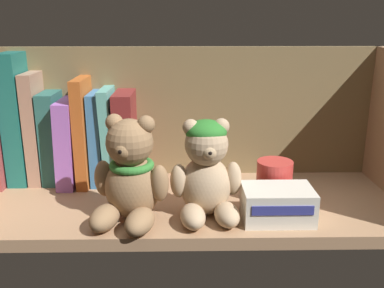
{
  "coord_description": "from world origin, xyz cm",
  "views": [
    {
      "loc": [
        0.87,
        -67.28,
        32.08
      ],
      "look_at": [
        2.11,
        0.0,
        11.96
      ],
      "focal_mm": 40.47,
      "sensor_mm": 36.0,
      "label": 1
    }
  ],
  "objects_px": {
    "book_0": "(1,127)",
    "pillar_candle": "(274,181)",
    "book_3": "(55,136)",
    "book_6": "(100,136)",
    "teddy_bear_smaller": "(206,171)",
    "book_8": "(127,135)",
    "small_product_box": "(277,204)",
    "book_4": "(73,139)",
    "book_1": "(20,118)",
    "book_5": "(87,129)",
    "book_2": "(38,127)",
    "book_7": "(112,134)",
    "teddy_bear_larger": "(130,177)"
  },
  "relations": [
    {
      "from": "book_8",
      "to": "teddy_bear_smaller",
      "type": "xyz_separation_m",
      "value": [
        0.14,
        -0.16,
        -0.01
      ]
    },
    {
      "from": "book_4",
      "to": "book_7",
      "type": "distance_m",
      "value": 0.07
    },
    {
      "from": "book_7",
      "to": "small_product_box",
      "type": "height_order",
      "value": "book_7"
    },
    {
      "from": "book_6",
      "to": "teddy_bear_smaller",
      "type": "height_order",
      "value": "book_6"
    },
    {
      "from": "teddy_bear_smaller",
      "to": "book_7",
      "type": "bearing_deg",
      "value": 135.85
    },
    {
      "from": "book_0",
      "to": "book_5",
      "type": "distance_m",
      "value": 0.16
    },
    {
      "from": "book_0",
      "to": "pillar_candle",
      "type": "bearing_deg",
      "value": -12.86
    },
    {
      "from": "pillar_candle",
      "to": "small_product_box",
      "type": "xyz_separation_m",
      "value": [
        -0.01,
        -0.07,
        -0.01
      ]
    },
    {
      "from": "book_3",
      "to": "book_4",
      "type": "bearing_deg",
      "value": 0.0
    },
    {
      "from": "book_0",
      "to": "pillar_candle",
      "type": "distance_m",
      "value": 0.51
    },
    {
      "from": "book_5",
      "to": "book_6",
      "type": "xyz_separation_m",
      "value": [
        0.02,
        0.0,
        -0.01
      ]
    },
    {
      "from": "book_4",
      "to": "teddy_bear_larger",
      "type": "xyz_separation_m",
      "value": [
        0.13,
        -0.18,
        -0.01
      ]
    },
    {
      "from": "book_4",
      "to": "small_product_box",
      "type": "bearing_deg",
      "value": -27.53
    },
    {
      "from": "book_2",
      "to": "book_6",
      "type": "xyz_separation_m",
      "value": [
        0.11,
        0.0,
        -0.02
      ]
    },
    {
      "from": "book_2",
      "to": "book_4",
      "type": "relative_size",
      "value": 1.3
    },
    {
      "from": "pillar_candle",
      "to": "book_0",
      "type": "bearing_deg",
      "value": 167.14
    },
    {
      "from": "book_3",
      "to": "small_product_box",
      "type": "distance_m",
      "value": 0.43
    },
    {
      "from": "book_5",
      "to": "teddy_bear_larger",
      "type": "distance_m",
      "value": 0.21
    },
    {
      "from": "pillar_candle",
      "to": "book_2",
      "type": "bearing_deg",
      "value": 165.17
    },
    {
      "from": "pillar_candle",
      "to": "small_product_box",
      "type": "relative_size",
      "value": 0.65
    },
    {
      "from": "book_4",
      "to": "book_6",
      "type": "distance_m",
      "value": 0.05
    },
    {
      "from": "book_2",
      "to": "pillar_candle",
      "type": "bearing_deg",
      "value": -14.83
    },
    {
      "from": "book_2",
      "to": "small_product_box",
      "type": "xyz_separation_m",
      "value": [
        0.41,
        -0.18,
        -0.08
      ]
    },
    {
      "from": "book_0",
      "to": "book_8",
      "type": "relative_size",
      "value": 1.21
    },
    {
      "from": "book_4",
      "to": "teddy_bear_smaller",
      "type": "xyz_separation_m",
      "value": [
        0.24,
        -0.16,
        -0.01
      ]
    },
    {
      "from": "book_7",
      "to": "book_6",
      "type": "bearing_deg",
      "value": -180.0
    },
    {
      "from": "book_0",
      "to": "book_2",
      "type": "xyz_separation_m",
      "value": [
        0.07,
        0.0,
        -0.0
      ]
    },
    {
      "from": "teddy_bear_larger",
      "to": "small_product_box",
      "type": "height_order",
      "value": "teddy_bear_larger"
    },
    {
      "from": "book_0",
      "to": "small_product_box",
      "type": "distance_m",
      "value": 0.52
    },
    {
      "from": "book_5",
      "to": "book_7",
      "type": "relative_size",
      "value": 1.11
    },
    {
      "from": "book_5",
      "to": "small_product_box",
      "type": "distance_m",
      "value": 0.38
    },
    {
      "from": "book_2",
      "to": "book_7",
      "type": "height_order",
      "value": "book_2"
    },
    {
      "from": "book_1",
      "to": "book_6",
      "type": "distance_m",
      "value": 0.15
    },
    {
      "from": "book_8",
      "to": "small_product_box",
      "type": "xyz_separation_m",
      "value": [
        0.25,
        -0.18,
        -0.06
      ]
    },
    {
      "from": "book_1",
      "to": "book_6",
      "type": "bearing_deg",
      "value": 0.0
    },
    {
      "from": "book_5",
      "to": "small_product_box",
      "type": "relative_size",
      "value": 1.85
    },
    {
      "from": "book_3",
      "to": "book_6",
      "type": "distance_m",
      "value": 0.08
    },
    {
      "from": "book_8",
      "to": "pillar_candle",
      "type": "distance_m",
      "value": 0.28
    },
    {
      "from": "book_3",
      "to": "book_6",
      "type": "relative_size",
      "value": 1.0
    },
    {
      "from": "book_7",
      "to": "book_8",
      "type": "xyz_separation_m",
      "value": [
        0.03,
        -0.0,
        -0.0
      ]
    },
    {
      "from": "book_6",
      "to": "book_3",
      "type": "bearing_deg",
      "value": 180.0
    },
    {
      "from": "book_2",
      "to": "book_7",
      "type": "xyz_separation_m",
      "value": [
        0.14,
        0.0,
        -0.01
      ]
    },
    {
      "from": "book_5",
      "to": "book_6",
      "type": "distance_m",
      "value": 0.03
    },
    {
      "from": "book_4",
      "to": "book_6",
      "type": "bearing_deg",
      "value": -0.0
    },
    {
      "from": "book_7",
      "to": "book_5",
      "type": "bearing_deg",
      "value": -180.0
    },
    {
      "from": "book_3",
      "to": "teddy_bear_smaller",
      "type": "bearing_deg",
      "value": -30.82
    },
    {
      "from": "book_7",
      "to": "pillar_candle",
      "type": "relative_size",
      "value": 2.55
    },
    {
      "from": "book_3",
      "to": "book_8",
      "type": "bearing_deg",
      "value": -0.0
    },
    {
      "from": "teddy_bear_larger",
      "to": "teddy_bear_smaller",
      "type": "distance_m",
      "value": 0.12
    },
    {
      "from": "book_0",
      "to": "book_1",
      "type": "bearing_deg",
      "value": 0.0
    }
  ]
}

